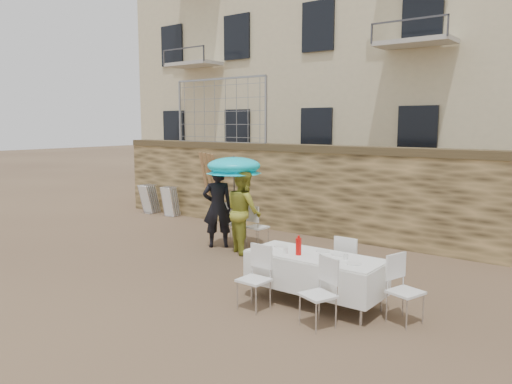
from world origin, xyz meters
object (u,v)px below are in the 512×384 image
Objects in this scene: table_chair_front_left at (254,278)px; table_chair_side at (406,290)px; man_suit at (218,207)px; woman_dress at (244,211)px; table_chair_back at (350,264)px; couple_chair_left at (233,222)px; banquet_table at (315,258)px; couple_chair_right at (257,226)px; table_chair_front_right at (318,293)px; soda_bottle at (298,247)px; chair_stack_right at (173,201)px; chair_stack_left at (153,198)px; umbrella at (234,169)px.

table_chair_front_left is 2.17m from table_chair_side.
man_suit reaches higher than woman_dress.
couple_chair_left is at bearing -23.12° from table_chair_back.
banquet_table is 1.43m from table_chair_side.
couple_chair_right is at bearing 140.83° from banquet_table.
table_chair_back is at bearing 75.96° from banquet_table.
table_chair_front_right is (3.37, -3.08, 0.00)m from couple_chair_right.
soda_bottle is at bearing 174.38° from woman_dress.
woman_dress reaches higher than couple_chair_left.
man_suit is 1.90× the size of table_chair_front_left.
couple_chair_right is 1.04× the size of chair_stack_right.
table_chair_front_right is (0.50, -0.75, -0.25)m from banquet_table.
table_chair_front_left is 1.04× the size of chair_stack_left.
woman_dress is at bearing 132.44° from couple_chair_left.
table_chair_front_left is at bearing 162.03° from woman_dress.
woman_dress is at bearing -15.95° from umbrella.
umbrella is 5.07m from table_chair_side.
couple_chair_left is 0.46× the size of banquet_table.
couple_chair_right is (0.70, 0.00, 0.00)m from couple_chair_left.
woman_dress is 1.02m from couple_chair_left.
man_suit reaches higher than chair_stack_left.
table_chair_front_right is 1.00× the size of table_chair_side.
umbrella is 3.90m from table_chair_front_left.
table_chair_front_right is at bearing -56.31° from banquet_table.
woman_dress is at bearing 137.79° from man_suit.
umbrella is at bearing -21.70° from chair_stack_left.
table_chair_front_left is 8.02m from chair_stack_right.
soda_bottle is 0.28× the size of chair_stack_right.
couple_chair_right is at bearing -16.11° from chair_stack_left.
banquet_table is 0.94m from table_chair_front_right.
man_suit is 3.88m from soda_bottle.
man_suit is at bearing -24.49° from chair_stack_left.
couple_chair_right is at bearing 56.31° from umbrella.
umbrella is 7.32× the size of soda_bottle.
soda_bottle is at bearing -143.13° from banquet_table.
couple_chair_right is 1.04× the size of chair_stack_left.
chair_stack_right is at bearing 150.24° from soda_bottle.
chair_stack_left and chair_stack_right have the same top height.
man_suit is 4.98m from chair_stack_left.
woman_dress is 1.86× the size of couple_chair_right.
table_chair_front_left is at bearing -34.91° from chair_stack_right.
soda_bottle is at bearing 160.54° from table_chair_front_right.
table_chair_front_left is 1.00× the size of table_chair_back.
chair_stack_right is (-3.61, 1.50, -0.02)m from couple_chair_left.
table_chair_side is at bearing 24.85° from table_chair_front_left.
couple_chair_right and table_chair_back have the same top height.
woman_dress is 1.95× the size of chair_stack_right.
umbrella is 3.83m from banquet_table.
man_suit is 1.90× the size of table_chair_front_right.
table_chair_front_right is (3.32, -2.53, -0.41)m from woman_dress.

